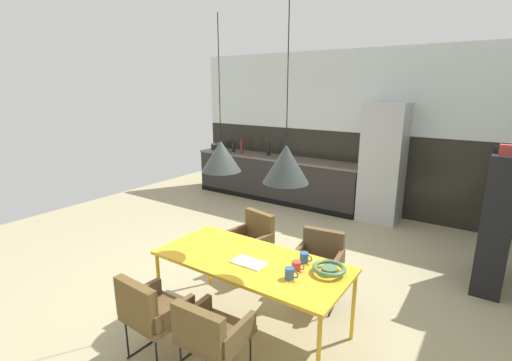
{
  "coord_description": "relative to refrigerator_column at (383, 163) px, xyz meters",
  "views": [
    {
      "loc": [
        2.42,
        -3.23,
        2.29
      ],
      "look_at": [
        -0.34,
        0.82,
        1.03
      ],
      "focal_mm": 25.32,
      "sensor_mm": 36.0,
      "label": 1
    }
  ],
  "objects": [
    {
      "name": "armchair_head_of_table",
      "position": [
        -0.0,
        -4.51,
        -0.52
      ],
      "size": [
        0.51,
        0.49,
        0.76
      ],
      "rotation": [
        0.0,
        0.0,
        0.05
      ],
      "color": "brown",
      "rests_on": "ground"
    },
    {
      "name": "open_book",
      "position": [
        -0.14,
        -3.8,
        -0.3
      ],
      "size": [
        0.32,
        0.18,
        0.02
      ],
      "color": "white",
      "rests_on": "dining_table"
    },
    {
      "name": "refrigerator_column",
      "position": [
        0.0,
        0.0,
        0.0
      ],
      "size": [
        0.67,
        0.6,
        2.06
      ],
      "primitive_type": "cube",
      "color": "#ADAFB2",
      "rests_on": "ground"
    },
    {
      "name": "mug_tall_blue",
      "position": [
        0.28,
        -3.67,
        -0.26
      ],
      "size": [
        0.12,
        0.08,
        0.08
      ],
      "color": "#B23D33",
      "rests_on": "dining_table"
    },
    {
      "name": "cooking_pot",
      "position": [
        -3.78,
        0.03,
        -0.05
      ],
      "size": [
        0.24,
        0.24,
        0.16
      ],
      "color": "black",
      "rests_on": "kitchen_counter"
    },
    {
      "name": "open_shelf_unit",
      "position": [
        1.71,
        -1.46,
        -0.18
      ],
      "size": [
        0.3,
        0.83,
        1.68
      ],
      "rotation": [
        0.0,
        0.0,
        -1.57
      ],
      "color": "black",
      "rests_on": "ground"
    },
    {
      "name": "kitchen_counter",
      "position": [
        -2.16,
        -0.0,
        -0.57
      ],
      "size": [
        3.63,
        0.63,
        0.91
      ],
      "color": "#2A2625",
      "rests_on": "ground"
    },
    {
      "name": "bottle_oil_tall",
      "position": [
        -3.23,
        -0.04,
        0.01
      ],
      "size": [
        0.06,
        0.06,
        0.31
      ],
      "color": "black",
      "rests_on": "kitchen_counter"
    },
    {
      "name": "mug_glass_clear",
      "position": [
        0.27,
        -3.5,
        -0.26
      ],
      "size": [
        0.13,
        0.08,
        0.1
      ],
      "color": "#335B93",
      "rests_on": "dining_table"
    },
    {
      "name": "back_wall_panel_upper",
      "position": [
        -0.8,
        0.36,
        1.2
      ],
      "size": [
        6.62,
        0.12,
        1.48
      ],
      "primitive_type": "cube",
      "color": "silver",
      "rests_on": "back_wall_splashback_dark"
    },
    {
      "name": "mug_white_ceramic",
      "position": [
        0.31,
        -3.83,
        -0.25
      ],
      "size": [
        0.13,
        0.08,
        0.1
      ],
      "color": "#335B93",
      "rests_on": "dining_table"
    },
    {
      "name": "bottle_spice_small",
      "position": [
        -2.36,
        0.04,
        0.02
      ],
      "size": [
        0.06,
        0.06,
        0.31
      ],
      "color": "black",
      "rests_on": "kitchen_counter"
    },
    {
      "name": "armchair_corner_seat",
      "position": [
        0.17,
        -2.91,
        -0.52
      ],
      "size": [
        0.54,
        0.53,
        0.78
      ],
      "rotation": [
        0.0,
        0.0,
        3.28
      ],
      "color": "brown",
      "rests_on": "ground"
    },
    {
      "name": "ground_plane",
      "position": [
        -0.8,
        -3.03,
        -1.03
      ],
      "size": [
        8.97,
        8.97,
        0.0
      ],
      "primitive_type": "plane",
      "color": "tan"
    },
    {
      "name": "dining_table",
      "position": [
        -0.16,
        -3.73,
        -0.35
      ],
      "size": [
        1.85,
        0.84,
        0.72
      ],
      "color": "gold",
      "rests_on": "ground"
    },
    {
      "name": "bottle_wine_green",
      "position": [
        -2.96,
        -0.09,
        0.02
      ],
      "size": [
        0.06,
        0.06,
        0.33
      ],
      "color": "maroon",
      "rests_on": "kitchen_counter"
    },
    {
      "name": "armchair_facing_counter",
      "position": [
        -0.59,
        -4.59,
        -0.51
      ],
      "size": [
        0.51,
        0.49,
        0.8
      ],
      "rotation": [
        0.0,
        0.0,
        -0.04
      ],
      "color": "brown",
      "rests_on": "ground"
    },
    {
      "name": "pendant_lamp_over_table_far",
      "position": [
        0.2,
        -3.75,
        0.66
      ],
      "size": [
        0.38,
        0.38,
        1.39
      ],
      "color": "black"
    },
    {
      "name": "pendant_lamp_over_table_near",
      "position": [
        -0.53,
        -3.69,
        0.64
      ],
      "size": [
        0.38,
        0.38,
        1.4
      ],
      "color": "black"
    },
    {
      "name": "back_wall_splashback_dark",
      "position": [
        -0.8,
        0.36,
        -0.29
      ],
      "size": [
        6.62,
        0.12,
        1.48
      ],
      "primitive_type": "cube",
      "color": "black",
      "rests_on": "ground"
    },
    {
      "name": "fruit_bowl",
      "position": [
        0.55,
        -3.56,
        -0.26
      ],
      "size": [
        0.29,
        0.29,
        0.07
      ],
      "color": "#4C704C",
      "rests_on": "dining_table"
    },
    {
      "name": "armchair_by_stool",
      "position": [
        -0.77,
        -2.83,
        -0.54
      ],
      "size": [
        0.57,
        0.56,
        0.79
      ],
      "rotation": [
        0.0,
        0.0,
        2.93
      ],
      "color": "brown",
      "rests_on": "ground"
    }
  ]
}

